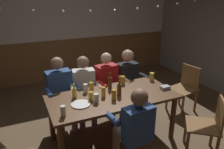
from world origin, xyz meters
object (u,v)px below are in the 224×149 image
object	(u,v)px
bottle_2	(119,89)
pint_glass_8	(152,77)
condiment_caddy	(165,87)
chair_empty_near_right	(209,125)
pint_glass_4	(91,86)
person_2	(109,84)
pint_glass_3	(86,88)
person_0	(61,91)
chair_empty_far_end	(185,87)
dining_table	(113,102)
person_3	(129,79)
pint_glass_2	(96,98)
plate_0	(81,104)
pint_glass_6	(123,80)
person_1	(85,88)
bottle_1	(74,92)
pint_glass_5	(63,111)
person_4	(134,125)
pint_glass_1	(103,92)
bottle_0	(110,82)
pint_glass_7	(114,95)

from	to	relation	value
bottle_2	pint_glass_8	xyz separation A→B (m)	(0.78, 0.30, -0.03)
condiment_caddy	chair_empty_near_right	bearing A→B (deg)	-73.23
pint_glass_4	person_2	bearing A→B (deg)	36.10
pint_glass_3	pint_glass_8	world-z (taller)	pint_glass_8
person_0	chair_empty_far_end	distance (m)	2.35
dining_table	person_0	world-z (taller)	person_0
dining_table	person_3	bearing A→B (deg)	45.90
chair_empty_near_right	pint_glass_2	xyz separation A→B (m)	(-1.37, 0.77, 0.35)
person_2	plate_0	xyz separation A→B (m)	(-0.74, -0.73, 0.11)
pint_glass_3	pint_glass_4	xyz separation A→B (m)	(0.11, 0.06, -0.01)
person_3	chair_empty_far_end	size ratio (longest dim) A/B	1.38
condiment_caddy	pint_glass_3	bearing A→B (deg)	161.07
condiment_caddy	dining_table	bearing A→B (deg)	171.87
pint_glass_4	pint_glass_6	xyz separation A→B (m)	(0.55, 0.00, 0.01)
plate_0	pint_glass_4	xyz separation A→B (m)	(0.30, 0.41, 0.05)
plate_0	person_1	bearing A→B (deg)	68.72
bottle_1	pint_glass_8	world-z (taller)	bottle_1
person_1	pint_glass_5	size ratio (longest dim) A/B	8.66
bottle_2	person_1	bearing A→B (deg)	114.88
pint_glass_6	person_4	bearing A→B (deg)	-109.11
person_2	person_3	distance (m)	0.42
chair_empty_far_end	pint_glass_1	world-z (taller)	pint_glass_1
condiment_caddy	bottle_2	distance (m)	0.77
condiment_caddy	pint_glass_6	bearing A→B (deg)	138.27
person_4	pint_glass_1	bearing A→B (deg)	93.57
person_2	person_4	distance (m)	1.34
person_4	pint_glass_4	world-z (taller)	person_4
person_3	pint_glass_4	world-z (taller)	person_3
condiment_caddy	pint_glass_8	size ratio (longest dim) A/B	1.04
chair_empty_far_end	bottle_0	world-z (taller)	bottle_0
dining_table	pint_glass_8	xyz separation A→B (m)	(0.87, 0.28, 0.17)
bottle_0	pint_glass_5	world-z (taller)	bottle_0
person_1	person_4	distance (m)	1.35
chair_empty_near_right	bottle_1	world-z (taller)	bottle_1
person_3	pint_glass_2	distance (m)	1.21
chair_empty_near_right	pint_glass_8	bearing A→B (deg)	48.84
chair_empty_near_right	pint_glass_6	size ratio (longest dim) A/B	6.60
pint_glass_8	pint_glass_4	bearing A→B (deg)	176.65
condiment_caddy	person_1	bearing A→B (deg)	143.86
person_1	pint_glass_4	xyz separation A→B (m)	(0.01, -0.33, 0.16)
condiment_caddy	person_2	bearing A→B (deg)	129.08
person_2	pint_glass_8	world-z (taller)	person_2
bottle_1	pint_glass_5	size ratio (longest dim) A/B	1.59
pint_glass_5	pint_glass_6	world-z (taller)	pint_glass_5
bottle_0	pint_glass_7	world-z (taller)	bottle_0
person_4	dining_table	bearing A→B (deg)	82.79
person_1	pint_glass_4	bearing A→B (deg)	100.49
dining_table	chair_empty_near_right	bearing A→B (deg)	-38.47
plate_0	pint_glass_6	distance (m)	0.95
pint_glass_8	pint_glass_6	bearing A→B (deg)	173.15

